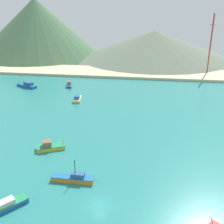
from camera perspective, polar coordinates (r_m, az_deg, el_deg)
ground at (r=79.25m, az=1.51°, el=-4.85°), size 260.00×280.00×0.50m
fishing_boat_0 at (r=128.98m, az=-17.18°, el=5.33°), size 10.47×6.58×2.49m
fishing_boat_2 at (r=60.23m, az=-7.94°, el=-13.41°), size 9.22×2.05×5.12m
fishing_boat_3 at (r=106.61m, az=-7.23°, el=2.74°), size 3.69×7.23×2.33m
fishing_boat_4 at (r=126.67m, az=-8.86°, el=5.70°), size 4.26×9.00×2.46m
fishing_boat_6 at (r=73.06m, az=-12.74°, el=-6.95°), size 7.78×5.64×2.41m
beach_strip at (r=147.68m, az=5.05°, el=8.09°), size 247.00×22.67×1.20m
hill_west at (r=203.19m, az=-15.34°, el=16.49°), size 86.13×86.13×38.49m
hill_central at (r=188.51m, az=8.69°, el=13.56°), size 104.91×104.91×18.41m
radio_tower at (r=151.87m, az=19.76°, el=13.08°), size 3.06×2.45×30.57m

